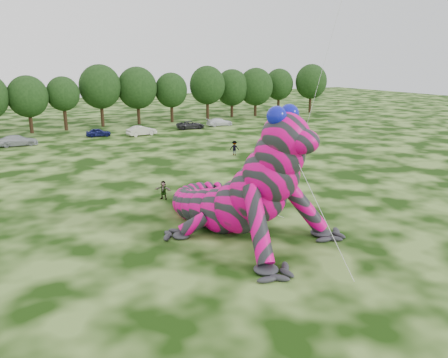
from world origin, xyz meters
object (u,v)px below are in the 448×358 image
Objects in this scene: tree_16 at (279,91)px; tree_17 at (311,89)px; car_4 at (98,132)px; spectator_2 at (234,148)px; tree_12 at (171,98)px; inflatable_gecko at (225,168)px; tree_11 at (138,96)px; tree_9 at (64,104)px; tree_13 at (207,93)px; spectator_5 at (163,190)px; car_3 at (18,141)px; tree_14 at (232,93)px; tree_8 at (29,105)px; tree_15 at (256,92)px; car_5 at (142,131)px; tree_10 at (101,96)px; car_6 at (191,125)px; car_7 at (220,122)px.

tree_17 is (6.50, -2.71, 0.46)m from tree_16.
spectator_2 is (11.18, -21.50, 0.27)m from car_4.
inflatable_gecko is at bearing -108.95° from tree_12.
tree_16 is (31.66, 1.18, -0.35)m from tree_11.
tree_16 is (25.44, 1.63, 0.20)m from tree_12.
tree_13 reaches higher than tree_9.
tree_16 is at bearing 90.29° from spectator_5.
tree_16 reaches higher than car_3.
tree_14 reaches higher than tree_16.
inflatable_gecko is 1.98× the size of tree_8.
tree_11 is at bearing 177.70° from tree_17.
tree_15 is at bearing -65.72° from car_4.
tree_14 is at bearing 4.18° from tree_12.
car_5 is 2.87× the size of spectator_5.
tree_12 is at bearing 178.07° from tree_17.
inflatable_gecko is 1.72× the size of tree_17.
tree_15 reaches higher than car_5.
tree_17 is (44.55, -1.92, -0.10)m from tree_10.
inflatable_gecko is 45.36m from car_6.
spectator_5 is at bearing -113.68° from tree_12.
spectator_5 is at bearing -126.43° from tree_14.
tree_8 is 56.17m from tree_17.
car_5 is 0.98× the size of car_7.
tree_13 is 9.24m from car_7.
tree_14 reaches higher than tree_8.
tree_14 is at bearing 169.26° from tree_15.
tree_12 is 29.55m from car_3.
car_5 is at bearing 56.68° from inflatable_gecko.
tree_12 is at bearing 111.59° from spectator_5.
tree_8 reaches higher than car_7.
car_6 is at bearing -143.95° from tree_14.
car_5 is at bearing -166.06° from tree_17.
car_7 is at bearing -130.20° from tree_14.
tree_16 is (44.38, 2.03, 0.35)m from tree_9.
tree_9 is 42.21m from spectator_5.
tree_9 is 0.93× the size of tree_16.
tree_14 is 2.57× the size of car_4.
tree_13 is (24.64, 50.43, 0.64)m from inflatable_gecko.
tree_16 is 7.06m from tree_17.
car_7 is at bearing -37.82° from tree_11.
spectator_2 is 1.13× the size of spectator_5.
spectator_5 is at bearing -175.35° from car_4.
tree_13 reaches higher than tree_12.
tree_12 reaches higher than car_4.
tree_12 is 5.01× the size of spectator_2.
tree_15 is (18.46, 0.03, 0.33)m from tree_12.
car_7 is (5.39, -8.56, -3.82)m from tree_12.
tree_16 is at bearing -72.33° from car_3.
tree_8 is 0.89× the size of tree_11.
car_6 is 37.90m from spectator_5.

